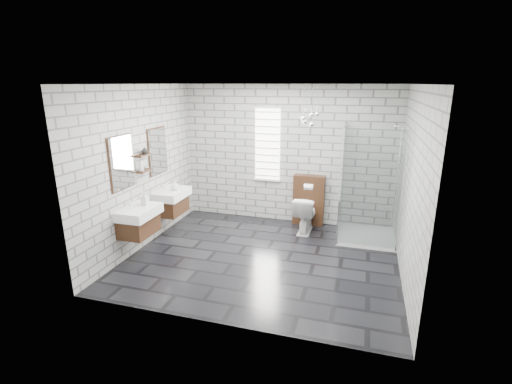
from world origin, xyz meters
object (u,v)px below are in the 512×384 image
at_px(cistern_panel, 309,200).
at_px(shower_enclosure, 362,213).
at_px(vanity_right, 170,195).
at_px(toilet, 305,214).
at_px(vanity_left, 137,213).

relative_size(cistern_panel, shower_enclosure, 0.49).
bearing_deg(cistern_panel, shower_enclosure, -26.64).
xyz_separation_m(vanity_right, shower_enclosure, (3.41, 0.68, -0.25)).
relative_size(vanity_right, toilet, 2.26).
height_order(vanity_right, toilet, vanity_right).
relative_size(vanity_left, vanity_right, 1.00).
relative_size(cistern_panel, toilet, 1.44).
bearing_deg(cistern_panel, vanity_right, -153.25).
bearing_deg(cistern_panel, vanity_left, -136.74).
height_order(vanity_left, toilet, vanity_left).
relative_size(vanity_left, cistern_panel, 1.57).
bearing_deg(vanity_left, toilet, 37.79).
bearing_deg(toilet, cistern_panel, -88.66).
bearing_deg(vanity_left, shower_enclosure, 26.78).
distance_m(vanity_right, shower_enclosure, 3.48).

